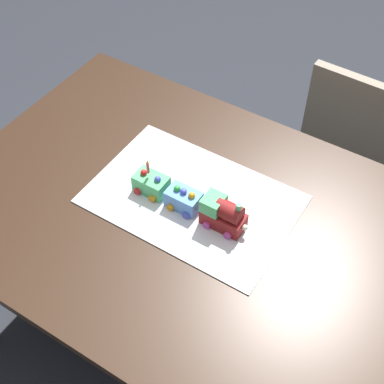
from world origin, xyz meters
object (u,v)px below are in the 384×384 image
object	(u,v)px
dining_table	(181,232)
cake_car_gondola_mint_green	(151,183)
cake_locomotive	(223,214)
chair	(358,146)
birthday_candle	(148,167)
cake_car_hopper_sky_blue	(185,199)

from	to	relation	value
dining_table	cake_car_gondola_mint_green	world-z (taller)	cake_car_gondola_mint_green
dining_table	cake_locomotive	bearing A→B (deg)	-172.03
chair	cake_car_gondola_mint_green	distance (m)	0.96
cake_locomotive	birthday_candle	distance (m)	0.26
cake_car_gondola_mint_green	birthday_candle	world-z (taller)	birthday_candle
cake_car_hopper_sky_blue	cake_car_gondola_mint_green	distance (m)	0.12
chair	cake_car_hopper_sky_blue	bearing A→B (deg)	72.15
dining_table	chair	distance (m)	0.90
cake_locomotive	cake_car_gondola_mint_green	xyz separation A→B (m)	(0.25, -0.00, -0.02)
chair	birthday_candle	world-z (taller)	birthday_candle
cake_locomotive	birthday_candle	world-z (taller)	birthday_candle
dining_table	cake_car_gondola_mint_green	bearing A→B (deg)	-9.12
cake_car_gondola_mint_green	birthday_candle	distance (m)	0.07
dining_table	cake_car_hopper_sky_blue	bearing A→B (deg)	-99.14
chair	cake_car_gondola_mint_green	bearing A→B (deg)	65.14
dining_table	birthday_candle	size ratio (longest dim) A/B	27.39
chair	cake_locomotive	world-z (taller)	same
chair	birthday_candle	distance (m)	0.98
cake_car_hopper_sky_blue	dining_table	bearing A→B (deg)	80.86
chair	cake_locomotive	xyz separation A→B (m)	(0.16, 0.81, 0.32)
cake_locomotive	cake_car_hopper_sky_blue	world-z (taller)	cake_locomotive
cake_car_hopper_sky_blue	cake_car_gondola_mint_green	xyz separation A→B (m)	(0.12, 0.00, -0.00)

